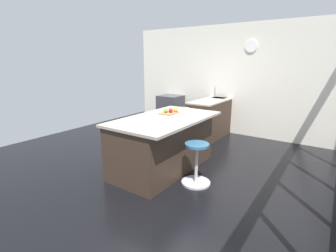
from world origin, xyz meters
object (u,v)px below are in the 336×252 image
apple_green (166,110)px  apple_yellow (175,110)px  kitchen_island (163,143)px  cutting_board (170,113)px  oven_range (171,111)px  apple_red (171,110)px  stool_by_window (196,165)px  fruit_bowl (183,110)px

apple_green → apple_yellow: bearing=146.7°
kitchen_island → cutting_board: bearing=-164.5°
cutting_board → apple_green: apple_green is taller
apple_yellow → oven_range: bearing=-144.2°
oven_range → kitchen_island: 2.93m
kitchen_island → cutting_board: (-0.32, -0.09, 0.46)m
apple_red → apple_green: size_ratio=1.04×
apple_red → apple_yellow: same height
stool_by_window → kitchen_island: bearing=-103.6°
stool_by_window → fruit_bowl: bearing=-136.6°
oven_range → apple_red: size_ratio=11.40×
apple_red → apple_yellow: (-0.10, 0.03, 0.00)m
stool_by_window → fruit_bowl: fruit_bowl is taller
oven_range → apple_red: 2.69m
cutting_board → apple_yellow: apple_yellow is taller
oven_range → stool_by_window: size_ratio=1.37×
fruit_bowl → cutting_board: bearing=-26.2°
apple_yellow → fruit_bowl: 0.16m
cutting_board → apple_red: apple_red is taller
apple_red → fruit_bowl: (-0.25, 0.09, -0.02)m
oven_range → apple_red: (2.18, 1.47, 0.53)m
oven_range → cutting_board: cutting_board is taller
apple_green → apple_red: bearing=127.3°
fruit_bowl → oven_range: bearing=-141.0°
kitchen_island → fruit_bowl: fruit_bowl is taller
kitchen_island → apple_green: apple_green is taller
cutting_board → kitchen_island: bearing=15.5°
stool_by_window → cutting_board: 1.14m
cutting_board → fruit_bowl: fruit_bowl is taller
oven_range → cutting_board: size_ratio=2.43×
apple_green → fruit_bowl: 0.35m
oven_range → fruit_bowl: fruit_bowl is taller
oven_range → cutting_board: (2.18, 1.44, 0.48)m
stool_by_window → oven_range: bearing=-139.7°
apple_green → stool_by_window: bearing=63.2°
apple_yellow → fruit_bowl: (-0.15, 0.06, -0.02)m
apple_red → fruit_bowl: 0.27m
stool_by_window → fruit_bowl: size_ratio=2.55×
cutting_board → fruit_bowl: (-0.25, 0.12, 0.03)m
kitchen_island → cutting_board: size_ratio=5.41×
oven_range → apple_red: apple_red is taller
kitchen_island → apple_green: size_ratio=26.38×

